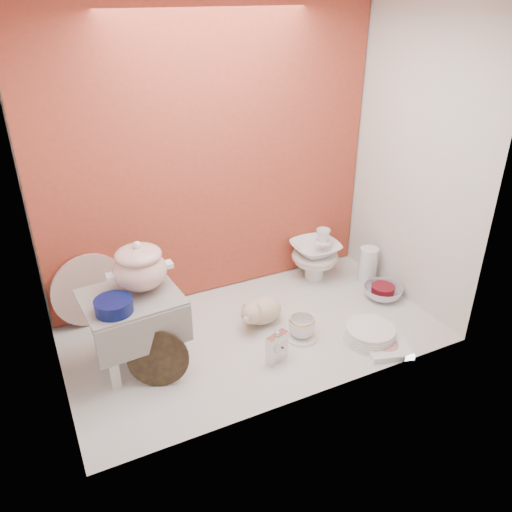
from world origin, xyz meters
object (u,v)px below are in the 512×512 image
at_px(crystal_bowl, 383,292).
at_px(plush_pig, 262,310).
at_px(soup_tureen, 139,266).
at_px(blue_white_vase, 137,299).
at_px(gold_rim_teacup, 302,327).
at_px(step_stool, 135,329).
at_px(mantel_clock, 277,346).
at_px(floral_platter, 90,290).
at_px(dinner_plate_stack, 370,334).
at_px(porcelain_tower, 315,254).

bearing_deg(crystal_bowl, plush_pig, 174.03).
height_order(soup_tureen, plush_pig, soup_tureen).
bearing_deg(plush_pig, blue_white_vase, 143.85).
relative_size(blue_white_vase, gold_rim_teacup, 1.93).
height_order(soup_tureen, gold_rim_teacup, soup_tureen).
bearing_deg(soup_tureen, step_stool, -151.94).
height_order(step_stool, crystal_bowl, step_stool).
xyz_separation_m(plush_pig, crystal_bowl, (0.71, -0.07, -0.04)).
height_order(step_stool, mantel_clock, step_stool).
bearing_deg(blue_white_vase, gold_rim_teacup, -36.54).
bearing_deg(gold_rim_teacup, crystal_bowl, 11.45).
xyz_separation_m(soup_tureen, gold_rim_teacup, (0.70, -0.21, -0.40)).
bearing_deg(gold_rim_teacup, blue_white_vase, 143.46).
bearing_deg(step_stool, soup_tureen, 23.93).
bearing_deg(step_stool, floral_platter, 102.43).
bearing_deg(gold_rim_teacup, dinner_plate_stack, -29.95).
bearing_deg(gold_rim_teacup, porcelain_tower, 52.37).
xyz_separation_m(blue_white_vase, porcelain_tower, (1.04, -0.03, 0.03)).
bearing_deg(plush_pig, gold_rim_teacup, -65.93).
height_order(gold_rim_teacup, crystal_bowl, gold_rim_teacup).
relative_size(soup_tureen, mantel_clock, 1.66).
relative_size(step_stool, soup_tureen, 1.49).
xyz_separation_m(step_stool, floral_platter, (-0.12, 0.40, 0.02)).
bearing_deg(soup_tureen, mantel_clock, -31.82).
bearing_deg(crystal_bowl, blue_white_vase, 163.20).
height_order(plush_pig, crystal_bowl, plush_pig).
bearing_deg(blue_white_vase, crystal_bowl, -16.80).
distance_m(dinner_plate_stack, porcelain_tower, 0.65).
bearing_deg(porcelain_tower, blue_white_vase, 178.34).
distance_m(floral_platter, crystal_bowl, 1.55).
bearing_deg(plush_pig, dinner_plate_stack, -48.84).
bearing_deg(gold_rim_teacup, plush_pig, 121.35).
height_order(blue_white_vase, mantel_clock, blue_white_vase).
relative_size(crystal_bowl, porcelain_tower, 0.69).
height_order(step_stool, floral_platter, floral_platter).
xyz_separation_m(plush_pig, dinner_plate_stack, (0.40, -0.36, -0.04)).
distance_m(floral_platter, mantel_clock, 0.98).
xyz_separation_m(floral_platter, crystal_bowl, (1.47, -0.46, -0.16)).
distance_m(blue_white_vase, plush_pig, 0.64).
bearing_deg(floral_platter, mantel_clock, -44.71).
height_order(plush_pig, dinner_plate_stack, plush_pig).
relative_size(mantel_clock, porcelain_tower, 0.53).
distance_m(step_stool, plush_pig, 0.65).
bearing_deg(floral_platter, dinner_plate_stack, -32.46).
relative_size(mantel_clock, plush_pig, 0.63).
height_order(step_stool, gold_rim_teacup, step_stool).
height_order(dinner_plate_stack, porcelain_tower, porcelain_tower).
relative_size(mantel_clock, gold_rim_teacup, 1.27).
bearing_deg(dinner_plate_stack, crystal_bowl, 43.22).
distance_m(plush_pig, porcelain_tower, 0.56).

